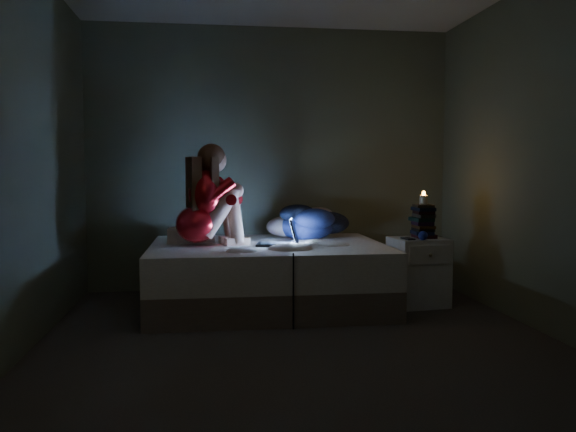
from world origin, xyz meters
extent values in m
cube|color=#2F2D2B|center=(0.00, 0.00, -0.01)|extent=(3.60, 3.80, 0.02)
cube|color=#566147|center=(0.00, 1.91, 1.30)|extent=(3.60, 0.02, 2.60)
cube|color=#566147|center=(0.00, -1.91, 1.30)|extent=(3.60, 0.02, 2.60)
cube|color=#566147|center=(-1.81, 0.00, 1.30)|extent=(0.02, 3.80, 2.60)
cube|color=#566147|center=(1.81, 0.00, 1.30)|extent=(0.02, 3.80, 2.60)
cube|color=white|center=(-0.78, 1.36, 0.61)|extent=(0.42, 0.30, 0.12)
cube|color=beige|center=(1.20, 0.96, 0.30)|extent=(0.49, 0.45, 0.60)
cylinder|color=beige|center=(1.25, 0.98, 0.94)|extent=(0.07, 0.07, 0.08)
cube|color=black|center=(1.07, 0.89, 0.60)|extent=(0.08, 0.14, 0.01)
sphere|color=navy|center=(1.16, 0.80, 0.64)|extent=(0.08, 0.08, 0.08)
camera|label=1|loc=(-0.60, -3.90, 1.18)|focal=36.22mm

